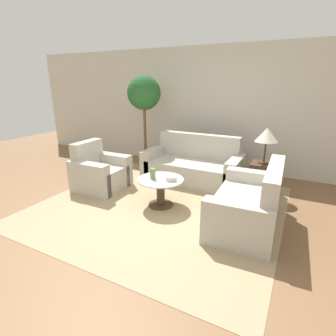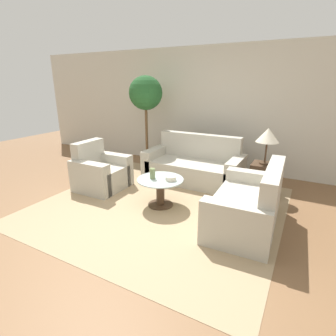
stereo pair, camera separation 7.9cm
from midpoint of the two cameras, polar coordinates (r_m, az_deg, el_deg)
name	(u,v)px [view 2 (the right image)]	position (r m, az deg, el deg)	size (l,w,h in m)	color
ground_plane	(135,227)	(3.65, -6.58, -12.61)	(14.00, 14.00, 0.00)	brown
wall_back	(214,109)	(5.93, 10.46, 12.45)	(10.00, 0.06, 2.60)	beige
rug	(161,205)	(4.21, -1.10, -8.02)	(3.59, 3.40, 0.01)	tan
sofa_main	(194,167)	(5.17, 6.20, 0.28)	(1.86, 0.84, 0.89)	#B2AD9E
armchair	(100,173)	(4.93, -14.17, -1.07)	(0.79, 0.86, 0.86)	#B2AD9E
loveseat	(251,207)	(3.69, 18.11, -8.14)	(0.86, 1.47, 0.87)	#B2AD9E
coffee_table	(160,188)	(4.09, -1.12, -4.46)	(0.72, 0.72, 0.45)	#422D1E
side_table	(263,179)	(4.79, 20.33, -2.32)	(0.40, 0.40, 0.55)	#422D1E
table_lamp	(268,136)	(4.60, 21.36, 6.49)	(0.37, 0.37, 0.60)	#422D1E
potted_plant	(146,99)	(5.79, -4.46, 14.78)	(0.71, 0.71, 2.00)	#3D3833
vase	(153,174)	(4.02, -2.84, -1.23)	(0.08, 0.08, 0.16)	#6B7A4C
bowl	(171,178)	(3.96, 1.18, -2.28)	(0.16, 0.16, 0.07)	beige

